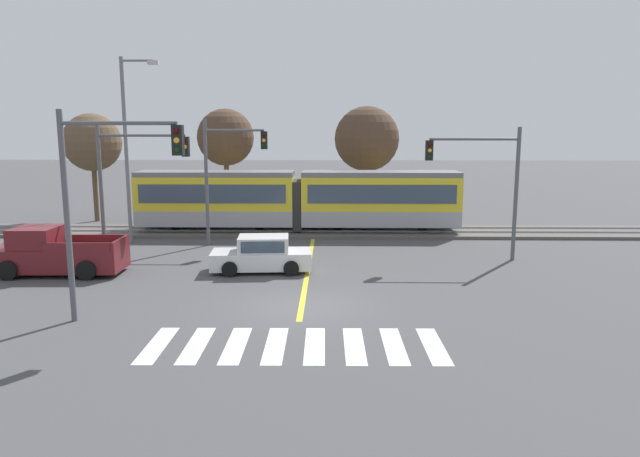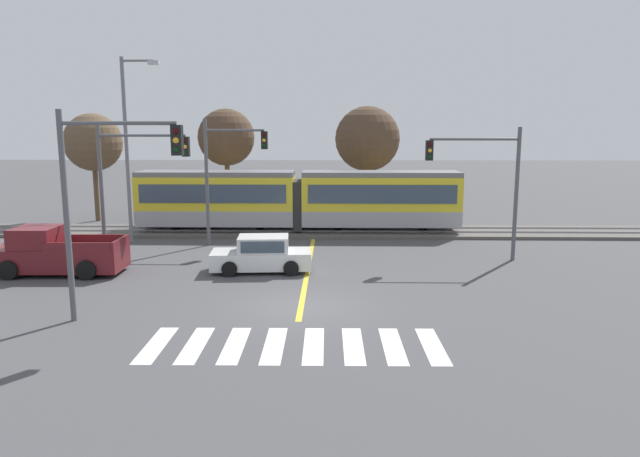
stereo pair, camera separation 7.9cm
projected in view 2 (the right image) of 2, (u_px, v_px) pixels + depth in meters
ground_plane at (301, 306)px, 19.38m from camera, size 200.00×200.00×0.00m
track_bed at (314, 231)px, 33.40m from camera, size 120.00×4.00×0.18m
rail_near at (314, 231)px, 32.66m from camera, size 120.00×0.08×0.10m
rail_far at (315, 227)px, 34.08m from camera, size 120.00×0.08×0.10m
light_rail_tram at (298, 198)px, 33.08m from camera, size 18.50×2.64×3.43m
crosswalk_stripe_0 at (156, 345)px, 15.90m from camera, size 0.59×2.81×0.01m
crosswalk_stripe_1 at (195, 345)px, 15.88m from camera, size 0.59×2.81×0.01m
crosswalk_stripe_2 at (235, 345)px, 15.87m from camera, size 0.59×2.81×0.01m
crosswalk_stripe_3 at (274, 345)px, 15.86m from camera, size 0.59×2.81×0.01m
crosswalk_stripe_4 at (314, 345)px, 15.84m from camera, size 0.59×2.81×0.01m
crosswalk_stripe_5 at (353, 346)px, 15.83m from camera, size 0.59×2.81×0.01m
crosswalk_stripe_6 at (393, 346)px, 15.82m from camera, size 0.59×2.81×0.01m
crosswalk_stripe_7 at (432, 346)px, 15.80m from camera, size 0.59×2.81×0.01m
lane_centre_line at (308, 269)px, 24.63m from camera, size 0.20×13.82×0.01m
sedan_crossing at (262, 255)px, 24.14m from camera, size 4.31×2.14×1.52m
pickup_truck at (55, 254)px, 23.69m from camera, size 5.45×2.33×1.98m
traffic_light_near_left at (103, 184)px, 17.19m from camera, size 3.75×0.38×6.53m
traffic_light_mid_left at (131, 170)px, 26.10m from camera, size 4.25×0.38×6.28m
traffic_light_far_left at (226, 165)px, 29.06m from camera, size 3.25×0.38×6.53m
traffic_light_mid_right at (485, 173)px, 25.74m from camera, size 4.25×0.38×6.07m
street_lamp_west at (129, 141)px, 29.73m from camera, size 2.02×0.28×9.64m
bare_tree_far_west at (93, 143)px, 37.07m from camera, size 3.74×3.74×7.05m
bare_tree_west at (226, 138)px, 37.52m from camera, size 3.73×3.73×7.36m
bare_tree_east at (368, 139)px, 37.33m from camera, size 4.24×4.24×7.52m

